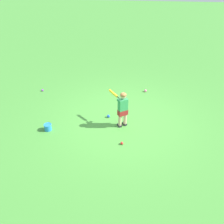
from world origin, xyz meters
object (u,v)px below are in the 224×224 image
play_ball_far_left (43,90)px  toy_bucket (48,127)px  child_batter (122,106)px  play_ball_near_batter (145,91)px  play_ball_by_bucket (108,116)px  play_ball_center_lawn (122,143)px

play_ball_far_left → toy_bucket: (-2.22, -0.90, 0.06)m
child_batter → play_ball_near_batter: 2.29m
play_ball_near_batter → toy_bucket: size_ratio=0.41×
play_ball_by_bucket → toy_bucket: toy_bucket is taller
play_ball_far_left → play_ball_center_lawn: 4.00m
play_ball_near_batter → play_ball_center_lawn: size_ratio=1.16×
child_batter → play_ball_center_lawn: 1.05m
play_ball_center_lawn → toy_bucket: 2.15m
play_ball_near_batter → toy_bucket: toy_bucket is taller
play_ball_by_bucket → play_ball_near_batter: size_ratio=1.03×
play_ball_far_left → play_ball_by_bucket: (-1.43, -2.52, 0.01)m
play_ball_by_bucket → play_ball_far_left: bearing=60.4°
child_batter → play_ball_far_left: (1.79, 2.95, -0.61)m
child_batter → play_ball_by_bucket: 0.82m
play_ball_far_left → toy_bucket: size_ratio=0.34×
play_ball_center_lawn → toy_bucket: bearing=78.6°
play_ball_near_batter → toy_bucket: 3.74m
child_batter → play_ball_by_bucket: bearing=50.0°
toy_bucket → play_ball_far_left: bearing=22.1°
play_ball_far_left → play_ball_near_batter: play_ball_near_batter is taller
play_ball_by_bucket → toy_bucket: (-0.79, 1.62, 0.05)m
play_ball_by_bucket → play_ball_near_batter: (1.73, -1.14, -0.00)m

